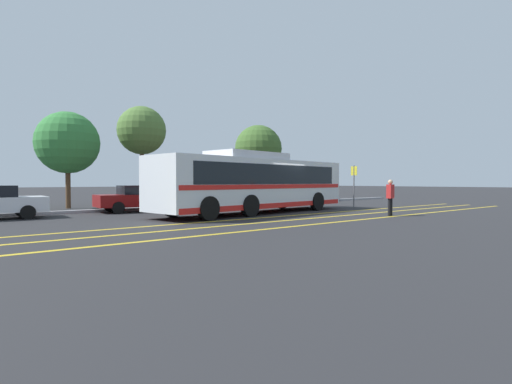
# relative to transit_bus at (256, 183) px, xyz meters

# --- Properties ---
(ground_plane) EXTENTS (220.00, 220.00, 0.00)m
(ground_plane) POSITION_rel_transit_bus_xyz_m (1.27, -0.15, -1.54)
(ground_plane) COLOR #262628
(lane_strip_0) EXTENTS (31.65, 0.20, 0.01)m
(lane_strip_0) POSITION_rel_transit_bus_xyz_m (0.02, -2.20, -1.54)
(lane_strip_0) COLOR gold
(lane_strip_0) RESTS_ON ground_plane
(lane_strip_1) EXTENTS (31.65, 0.20, 0.01)m
(lane_strip_1) POSITION_rel_transit_bus_xyz_m (0.02, -3.78, -1.54)
(lane_strip_1) COLOR gold
(lane_strip_1) RESTS_ON ground_plane
(lane_strip_2) EXTENTS (31.65, 0.20, 0.01)m
(lane_strip_2) POSITION_rel_transit_bus_xyz_m (0.02, -5.49, -1.54)
(lane_strip_2) COLOR gold
(lane_strip_2) RESTS_ON ground_plane
(curb_strip) EXTENTS (39.65, 0.36, 0.15)m
(curb_strip) POSITION_rel_transit_bus_xyz_m (0.02, 5.70, -1.47)
(curb_strip) COLOR #99999E
(curb_strip) RESTS_ON ground_plane
(transit_bus) EXTENTS (12.17, 4.16, 3.03)m
(transit_bus) POSITION_rel_transit_bus_xyz_m (0.00, 0.00, 0.00)
(transit_bus) COLOR silver
(transit_bus) RESTS_ON ground_plane
(parked_car_1) EXTENTS (4.60, 2.09, 1.39)m
(parked_car_1) POSITION_rel_transit_bus_xyz_m (-4.09, 4.68, -0.83)
(parked_car_1) COLOR maroon
(parked_car_1) RESTS_ON ground_plane
(parked_car_2) EXTENTS (4.66, 2.04, 1.59)m
(parked_car_2) POSITION_rel_transit_bus_xyz_m (2.14, 4.64, -0.76)
(parked_car_2) COLOR maroon
(parked_car_2) RESTS_ON ground_plane
(parked_car_3) EXTENTS (4.16, 1.87, 1.46)m
(parked_car_3) POSITION_rel_transit_bus_xyz_m (7.58, 4.83, -0.81)
(parked_car_3) COLOR #4C3823
(parked_car_3) RESTS_ON ground_plane
(pedestrian_0) EXTENTS (0.45, 0.29, 1.68)m
(pedestrian_0) POSITION_rel_transit_bus_xyz_m (3.75, -5.24, -0.59)
(pedestrian_0) COLOR black
(pedestrian_0) RESTS_ON ground_plane
(bus_stop_sign) EXTENTS (0.08, 0.40, 2.58)m
(bus_stop_sign) POSITION_rel_transit_bus_xyz_m (7.50, -0.40, 0.08)
(bus_stop_sign) COLOR #59595E
(bus_stop_sign) RESTS_ON ground_plane
(tree_0) EXTENTS (3.17, 3.17, 6.56)m
(tree_0) POSITION_rel_transit_bus_xyz_m (-1.79, 9.69, 3.40)
(tree_0) COLOR #513823
(tree_0) RESTS_ON ground_plane
(tree_1) EXTENTS (3.83, 3.83, 6.18)m
(tree_1) POSITION_rel_transit_bus_xyz_m (8.07, 9.47, 2.71)
(tree_1) COLOR #513823
(tree_1) RESTS_ON ground_plane
(tree_2) EXTENTS (3.64, 3.64, 5.71)m
(tree_2) POSITION_rel_transit_bus_xyz_m (-6.35, 9.77, 2.34)
(tree_2) COLOR #513823
(tree_2) RESTS_ON ground_plane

